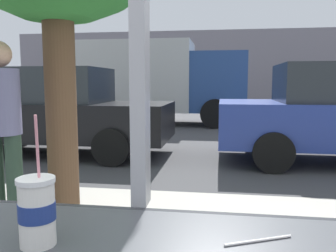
# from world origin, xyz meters

# --- Properties ---
(ground_plane) EXTENTS (60.00, 60.00, 0.00)m
(ground_plane) POSITION_xyz_m (0.00, 8.00, 0.00)
(ground_plane) COLOR #424244
(building_facade_far) EXTENTS (28.00, 1.20, 4.81)m
(building_facade_far) POSITION_xyz_m (0.00, 23.36, 2.40)
(building_facade_far) COLOR gray
(building_facade_far) RESTS_ON ground
(soda_cup_left) EXTENTS (0.09, 0.09, 0.33)m
(soda_cup_left) POSITION_xyz_m (-0.18, -0.26, 1.08)
(soda_cup_left) COLOR white
(soda_cup_left) RESTS_ON window_counter
(loose_straw) EXTENTS (0.17, 0.09, 0.01)m
(loose_straw) POSITION_xyz_m (0.36, -0.16, 0.99)
(loose_straw) COLOR white
(loose_straw) RESTS_ON window_counter
(parked_car_black) EXTENTS (4.46, 1.90, 1.67)m
(parked_car_black) POSITION_xyz_m (-2.99, 5.43, 0.85)
(parked_car_black) COLOR black
(parked_car_black) RESTS_ON ground
(box_truck) EXTENTS (6.19, 2.44, 2.73)m
(box_truck) POSITION_xyz_m (-2.18, 10.85, 1.51)
(box_truck) COLOR beige
(box_truck) RESTS_ON ground
(pedestrian) EXTENTS (0.32, 0.32, 1.63)m
(pedestrian) POSITION_xyz_m (-1.60, 1.73, 1.04)
(pedestrian) COLOR #293E30
(pedestrian) RESTS_ON sidewalk_strip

